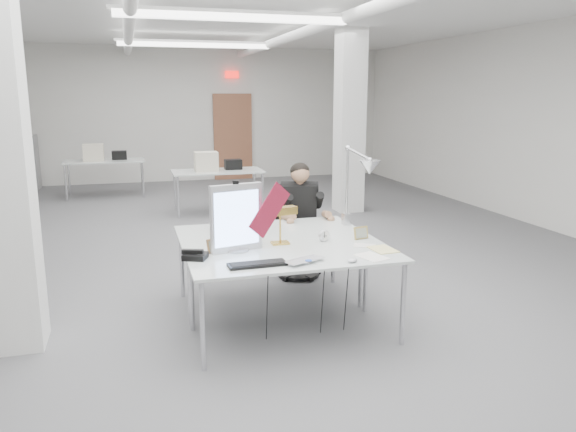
% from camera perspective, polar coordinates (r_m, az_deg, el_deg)
% --- Properties ---
extents(room_shell, '(10.04, 14.04, 3.24)m').
position_cam_1_polar(room_shell, '(7.17, -5.11, 9.08)').
color(room_shell, '#545457').
rests_on(room_shell, ground).
extents(desk_main, '(1.80, 0.90, 0.02)m').
position_cam_1_polar(desk_main, '(4.78, 0.64, -4.08)').
color(desk_main, silver).
rests_on(desk_main, room_shell).
extents(desk_second, '(1.80, 0.90, 0.02)m').
position_cam_1_polar(desk_second, '(5.62, -1.96, -1.59)').
color(desk_second, silver).
rests_on(desk_second, room_shell).
extents(bg_desk_a, '(1.60, 0.80, 0.02)m').
position_cam_1_polar(bg_desk_a, '(10.10, -7.16, 4.53)').
color(bg_desk_a, silver).
rests_on(bg_desk_a, room_shell).
extents(bg_desk_b, '(1.60, 0.80, 0.02)m').
position_cam_1_polar(bg_desk_b, '(12.19, -18.15, 5.33)').
color(bg_desk_b, silver).
rests_on(bg_desk_b, room_shell).
extents(filing_cabinet, '(0.45, 0.55, 1.20)m').
position_cam_1_polar(filing_cabinet, '(13.81, -24.99, 4.95)').
color(filing_cabinet, gray).
rests_on(filing_cabinet, room_shell).
extents(office_chair, '(0.59, 0.59, 0.98)m').
position_cam_1_polar(office_chair, '(6.48, 1.08, -2.01)').
color(office_chair, black).
rests_on(office_chair, room_shell).
extents(seated_person, '(0.66, 0.75, 0.96)m').
position_cam_1_polar(seated_person, '(6.34, 1.23, 1.47)').
color(seated_person, black).
rests_on(seated_person, office_chair).
extents(monitor, '(0.47, 0.17, 0.59)m').
position_cam_1_polar(monitor, '(4.84, -5.27, -0.19)').
color(monitor, silver).
rests_on(monitor, desk_main).
extents(pennant, '(0.42, 0.18, 0.48)m').
position_cam_1_polar(pennant, '(4.85, -1.87, 0.60)').
color(pennant, maroon).
rests_on(pennant, monitor).
extents(keyboard, '(0.47, 0.17, 0.02)m').
position_cam_1_polar(keyboard, '(4.48, -3.14, -4.92)').
color(keyboard, black).
rests_on(keyboard, desk_main).
extents(laptop, '(0.41, 0.34, 0.03)m').
position_cam_1_polar(laptop, '(4.52, 2.09, -4.73)').
color(laptop, '#BBBBC0').
rests_on(laptop, desk_main).
extents(mouse, '(0.10, 0.09, 0.03)m').
position_cam_1_polar(mouse, '(4.58, 6.56, -4.51)').
color(mouse, '#B7B7BC').
rests_on(mouse, desk_main).
extents(bankers_lamp, '(0.34, 0.19, 0.36)m').
position_cam_1_polar(bankers_lamp, '(5.07, -0.80, -0.89)').
color(bankers_lamp, gold).
rests_on(bankers_lamp, desk_main).
extents(desk_phone, '(0.24, 0.23, 0.05)m').
position_cam_1_polar(desk_phone, '(4.71, -9.40, -4.05)').
color(desk_phone, black).
rests_on(desk_phone, desk_main).
extents(picture_frame_left, '(0.16, 0.10, 0.12)m').
position_cam_1_polar(picture_frame_left, '(4.88, -7.43, -2.95)').
color(picture_frame_left, olive).
rests_on(picture_frame_left, desk_main).
extents(picture_frame_right, '(0.16, 0.07, 0.12)m').
position_cam_1_polar(picture_frame_right, '(5.32, 7.42, -1.70)').
color(picture_frame_right, '#AE934B').
rests_on(picture_frame_right, desk_main).
extents(desk_clock, '(0.11, 0.07, 0.11)m').
position_cam_1_polar(desk_clock, '(5.21, 3.66, -2.04)').
color(desk_clock, silver).
rests_on(desk_clock, desk_main).
extents(paper_stack_a, '(0.26, 0.31, 0.01)m').
position_cam_1_polar(paper_stack_a, '(4.76, 8.49, -4.12)').
color(paper_stack_a, white).
rests_on(paper_stack_a, desk_main).
extents(paper_stack_b, '(0.21, 0.28, 0.01)m').
position_cam_1_polar(paper_stack_b, '(4.99, 9.60, -3.36)').
color(paper_stack_b, '#DACE82').
rests_on(paper_stack_b, desk_main).
extents(paper_stack_c, '(0.23, 0.21, 0.01)m').
position_cam_1_polar(paper_stack_c, '(5.10, 7.78, -2.99)').
color(paper_stack_c, silver).
rests_on(paper_stack_c, desk_main).
extents(beige_monitor, '(0.38, 0.36, 0.32)m').
position_cam_1_polar(beige_monitor, '(5.60, -4.99, 0.12)').
color(beige_monitor, beige).
rests_on(beige_monitor, desk_second).
extents(architect_lamp, '(0.39, 0.71, 0.87)m').
position_cam_1_polar(architect_lamp, '(5.59, 6.97, 2.92)').
color(architect_lamp, '#BCBDC1').
rests_on(architect_lamp, desk_second).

